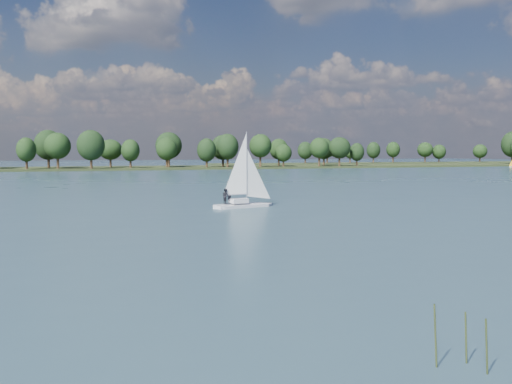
{
  "coord_description": "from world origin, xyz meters",
  "views": [
    {
      "loc": [
        -28.1,
        -21.74,
        7.0
      ],
      "look_at": [
        -6.86,
        37.88,
        2.5
      ],
      "focal_mm": 40.0,
      "sensor_mm": 36.0,
      "label": 1
    }
  ],
  "objects": [
    {
      "name": "ground",
      "position": [
        0.0,
        100.0,
        0.0
      ],
      "size": [
        700.0,
        700.0,
        0.0
      ],
      "primitive_type": "plane",
      "color": "#233342",
      "rests_on": "ground"
    },
    {
      "name": "far_shore",
      "position": [
        0.0,
        212.0,
        0.0
      ],
      "size": [
        660.0,
        40.0,
        1.5
      ],
      "primitive_type": "cube",
      "color": "black",
      "rests_on": "ground"
    },
    {
      "name": "far_shore_back",
      "position": [
        160.0,
        260.0,
        0.0
      ],
      "size": [
        220.0,
        30.0,
        1.4
      ],
      "primitive_type": "cube",
      "color": "black",
      "rests_on": "ground"
    },
    {
      "name": "sailboat",
      "position": [
        -5.99,
        45.74,
        2.77
      ],
      "size": [
        7.83,
        4.0,
        9.93
      ],
      "rotation": [
        0.0,
        0.0,
        0.26
      ],
      "color": "silver",
      "rests_on": "ground"
    },
    {
      "name": "dinghy_orange",
      "position": [
        167.04,
        181.5,
        0.94
      ],
      "size": [
        2.58,
        2.28,
        3.99
      ],
      "rotation": [
        0.0,
        0.0,
        -0.64
      ],
      "color": "white",
      "rests_on": "ground"
    },
    {
      "name": "treeline",
      "position": [
        -9.12,
        207.9,
        8.14
      ],
      "size": [
        562.54,
        74.22,
        18.4
      ],
      "color": "black",
      "rests_on": "ground"
    }
  ]
}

